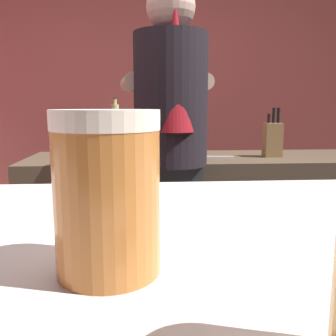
% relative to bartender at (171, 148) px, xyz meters
% --- Properties ---
extents(wall_back, '(5.20, 0.10, 2.70)m').
position_rel_bartender_xyz_m(wall_back, '(-0.11, 1.89, 0.32)').
color(wall_back, brown).
rests_on(wall_back, ground).
extents(prep_counter, '(2.10, 0.60, 0.92)m').
position_rel_bartender_xyz_m(prep_counter, '(0.24, 0.46, -0.57)').
color(prep_counter, '#483A2B').
rests_on(prep_counter, ground).
extents(back_shelf, '(0.76, 0.36, 1.11)m').
position_rel_bartender_xyz_m(back_shelf, '(-0.13, 1.61, -0.47)').
color(back_shelf, '#323F3B').
rests_on(back_shelf, ground).
extents(bartender, '(0.45, 0.53, 1.76)m').
position_rel_bartender_xyz_m(bartender, '(0.00, 0.00, 0.00)').
color(bartender, '#2B3034').
rests_on(bartender, ground).
extents(knife_block, '(0.10, 0.08, 0.29)m').
position_rel_bartender_xyz_m(knife_block, '(0.64, 0.42, 0.00)').
color(knife_block, olive).
rests_on(knife_block, prep_counter).
extents(mixing_bowl, '(0.17, 0.17, 0.05)m').
position_rel_bartender_xyz_m(mixing_bowl, '(-0.32, 0.57, -0.08)').
color(mixing_bowl, beige).
rests_on(mixing_bowl, prep_counter).
extents(chefs_knife, '(0.24, 0.04, 0.01)m').
position_rel_bartender_xyz_m(chefs_knife, '(0.28, 0.41, -0.10)').
color(chefs_knife, silver).
rests_on(chefs_knife, prep_counter).
extents(pint_glass_near, '(0.08, 0.08, 0.13)m').
position_rel_bartender_xyz_m(pint_glass_near, '(-0.16, -1.43, 0.13)').
color(pint_glass_near, '#C17536').
rests_on(pint_glass_near, bar_counter).
extents(bottle_soy, '(0.06, 0.06, 0.21)m').
position_rel_bartender_xyz_m(bottle_soy, '(0.19, 1.52, 0.17)').
color(bottle_soy, '#507C33').
rests_on(bottle_soy, back_shelf).
extents(bottle_vinegar, '(0.06, 0.06, 0.18)m').
position_rel_bartender_xyz_m(bottle_vinegar, '(-0.36, 1.55, 0.16)').
color(bottle_vinegar, '#C8CD78').
rests_on(bottle_vinegar, back_shelf).
extents(bottle_hot_sauce, '(0.06, 0.06, 0.18)m').
position_rel_bartender_xyz_m(bottle_hot_sauce, '(0.12, 1.63, 0.15)').
color(bottle_hot_sauce, '#D5CA83').
rests_on(bottle_hot_sauce, back_shelf).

